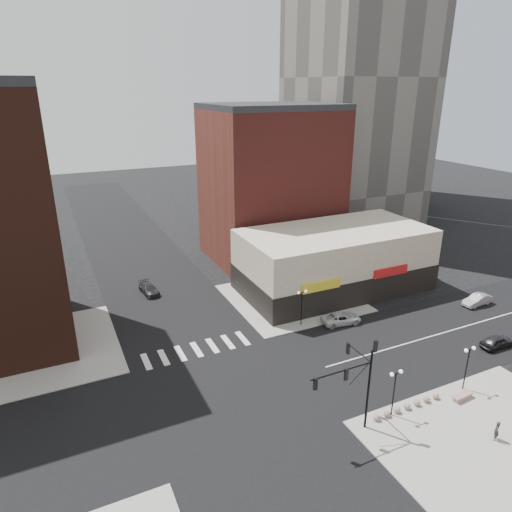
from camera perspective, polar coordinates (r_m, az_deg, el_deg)
ground at (r=41.14m, az=-3.55°, el=-17.06°), size 240.00×240.00×0.00m
road_ew at (r=41.13m, az=-3.55°, el=-17.05°), size 200.00×14.00×0.02m
road_ns at (r=41.13m, az=-3.55°, el=-17.05°), size 14.00×200.00×0.02m
sidewalk_nw at (r=51.53m, az=-25.42°, el=-10.73°), size 15.00×15.00×0.12m
sidewalk_ne at (r=57.73m, az=4.49°, el=-5.24°), size 15.00×15.00×0.12m
sidewalk_se at (r=40.76m, az=28.07°, el=-20.17°), size 18.00×14.00×0.12m
building_ne_midrise at (r=68.82m, az=1.83°, el=8.69°), size 18.00×15.00×22.00m
tower_far at (r=113.46m, az=16.18°, el=27.84°), size 18.00×18.00×82.00m
building_ne_row at (r=60.08m, az=9.74°, el=-1.05°), size 24.20×12.20×8.00m
traffic_signal at (r=35.69m, az=12.44°, el=-14.30°), size 5.59×3.09×7.77m
street_lamp_se_a at (r=38.64m, az=17.01°, el=-14.81°), size 1.22×0.32×4.16m
street_lamp_se_b at (r=43.81m, az=25.02°, el=-11.43°), size 1.22×0.32×4.16m
street_lamp_ne at (r=50.15m, az=5.76°, el=-5.34°), size 1.22×0.32×4.16m
bollard_row at (r=41.29m, az=18.37°, el=-17.40°), size 6.85×0.55×0.55m
white_suv at (r=52.43m, az=10.62°, el=-7.67°), size 4.74×2.66×1.25m
dark_sedan_east at (r=53.24m, az=27.91°, el=-9.42°), size 3.80×1.57×1.29m
silver_sedan at (r=61.80m, az=25.93°, el=-4.97°), size 4.08×1.63×1.32m
dark_sedan_north at (r=60.23m, az=-13.23°, el=-4.03°), size 2.22×4.43×1.23m
pedestrian at (r=40.60m, az=27.84°, el=-18.76°), size 0.69×0.66×1.59m
stone_bench at (r=44.03m, az=24.39°, el=-15.70°), size 2.05×0.77×0.47m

